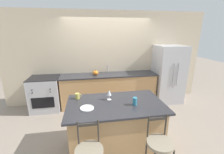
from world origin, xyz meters
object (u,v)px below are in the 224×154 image
(coffee_mug, at_px, (77,96))
(pumpkin_decoration, at_px, (95,73))
(bar_stool_far, at_px, (159,149))
(dinner_plate, at_px, (87,108))
(refrigerator, at_px, (168,74))
(tumbler_cup, at_px, (135,101))
(oven_range, at_px, (46,94))
(wine_glass, at_px, (109,93))

(coffee_mug, xyz_separation_m, pumpkin_decoration, (0.43, 1.50, 0.02))
(bar_stool_far, xyz_separation_m, dinner_plate, (-0.98, 0.64, 0.38))
(refrigerator, bearing_deg, tumbler_cup, -131.85)
(dinner_plate, bearing_deg, tumbler_cup, -0.69)
(dinner_plate, relative_size, pumpkin_decoration, 1.39)
(tumbler_cup, distance_m, pumpkin_decoration, 2.00)
(pumpkin_decoration, bearing_deg, oven_range, -178.93)
(oven_range, xyz_separation_m, tumbler_cup, (1.94, -1.89, 0.52))
(refrigerator, distance_m, tumbler_cup, 2.51)
(oven_range, relative_size, bar_stool_far, 0.92)
(refrigerator, xyz_separation_m, oven_range, (-3.61, 0.03, -0.40))
(dinner_plate, height_order, wine_glass, wine_glass)
(oven_range, xyz_separation_m, bar_stool_far, (2.12, -2.52, 0.08))
(refrigerator, distance_m, dinner_plate, 3.09)
(tumbler_cup, relative_size, pumpkin_decoration, 0.82)
(pumpkin_decoration, bearing_deg, wine_glass, -84.81)
(coffee_mug, bearing_deg, oven_range, 123.33)
(tumbler_cup, bearing_deg, bar_stool_far, -74.69)
(wine_glass, height_order, tumbler_cup, wine_glass)
(dinner_plate, distance_m, tumbler_cup, 0.81)
(dinner_plate, relative_size, coffee_mug, 1.92)
(coffee_mug, xyz_separation_m, tumbler_cup, (0.97, -0.41, 0.01))
(wine_glass, xyz_separation_m, tumbler_cup, (0.40, -0.28, -0.07))
(bar_stool_far, distance_m, wine_glass, 1.19)
(refrigerator, xyz_separation_m, pumpkin_decoration, (-2.22, 0.06, 0.13))
(coffee_mug, bearing_deg, wine_glass, -13.42)
(dinner_plate, bearing_deg, pumpkin_decoration, 82.33)
(bar_stool_far, height_order, coffee_mug, coffee_mug)
(wine_glass, xyz_separation_m, pumpkin_decoration, (-0.15, 1.64, -0.06))
(bar_stool_far, distance_m, pumpkin_decoration, 2.69)
(coffee_mug, bearing_deg, dinner_plate, -67.44)
(oven_range, height_order, wine_glass, wine_glass)
(dinner_plate, bearing_deg, coffee_mug, 112.56)
(oven_range, height_order, pumpkin_decoration, pumpkin_decoration)
(coffee_mug, height_order, pumpkin_decoration, pumpkin_decoration)
(tumbler_cup, bearing_deg, coffee_mug, 156.90)
(oven_range, relative_size, pumpkin_decoration, 5.74)
(oven_range, bearing_deg, coffee_mug, -56.67)
(oven_range, relative_size, dinner_plate, 4.12)
(wine_glass, bearing_deg, coffee_mug, 166.58)
(dinner_plate, bearing_deg, bar_stool_far, -33.24)
(pumpkin_decoration, bearing_deg, refrigerator, -1.43)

